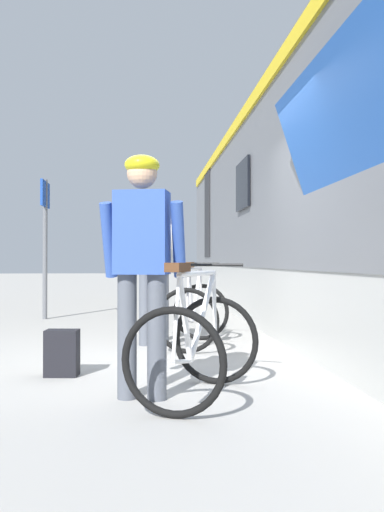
# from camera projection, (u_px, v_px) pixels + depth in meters

# --- Properties ---
(ground_plane) EXTENTS (80.00, 80.00, 0.00)m
(ground_plane) POSITION_uv_depth(u_px,v_px,m) (161.00, 360.00, 5.55)
(ground_plane) COLOR #A09E99
(train_car) EXTENTS (3.30, 20.48, 3.88)m
(train_car) POSITION_uv_depth(u_px,v_px,m) (381.00, 188.00, 7.31)
(train_car) COLOR slate
(train_car) RESTS_ON ground
(cyclist_near_in_blue) EXTENTS (0.65, 0.39, 1.76)m
(cyclist_near_in_blue) POSITION_uv_depth(u_px,v_px,m) (142.00, 253.00, 3.98)
(cyclist_near_in_blue) COLOR #4C515B
(cyclist_near_in_blue) RESTS_ON ground
(cyclist_far_in_white) EXTENTS (0.66, 0.43, 1.76)m
(cyclist_far_in_white) POSITION_uv_depth(u_px,v_px,m) (154.00, 256.00, 6.48)
(cyclist_far_in_white) COLOR #4C515B
(cyclist_far_in_white) RESTS_ON ground
(bicycle_near_white) EXTENTS (1.07, 1.26, 0.99)m
(bicycle_near_white) POSITION_uv_depth(u_px,v_px,m) (196.00, 343.00, 3.96)
(bicycle_near_white) COLOR black
(bicycle_near_white) RESTS_ON ground
(bicycle_far_silver) EXTENTS (0.96, 1.21, 0.99)m
(bicycle_far_silver) POSITION_uv_depth(u_px,v_px,m) (194.00, 312.00, 6.42)
(bicycle_far_silver) COLOR black
(bicycle_far_silver) RESTS_ON ground
(backpack_on_platform) EXTENTS (0.30, 0.21, 0.40)m
(backpack_on_platform) POSITION_uv_depth(u_px,v_px,m) (62.00, 353.00, 4.76)
(backpack_on_platform) COLOR black
(backpack_on_platform) RESTS_ON ground
(platform_sign_post) EXTENTS (0.08, 0.70, 2.40)m
(platform_sign_post) POSITION_uv_depth(u_px,v_px,m) (45.00, 225.00, 9.47)
(platform_sign_post) COLOR #595B60
(platform_sign_post) RESTS_ON ground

